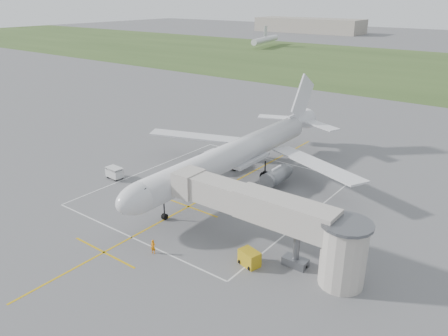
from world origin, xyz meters
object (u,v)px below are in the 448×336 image
Objects in this scene: jet_bridge at (278,219)px; ramp_worker_nose at (153,247)px; baggage_cart at (115,173)px; ramp_worker_wing at (206,172)px; airliner at (236,154)px; gpu_unit at (249,258)px.

jet_bridge is 13.97m from ramp_worker_nose.
ramp_worker_wing is at bearing 42.91° from baggage_cart.
airliner is at bearing 137.81° from jet_bridge.
gpu_unit is (14.09, -17.03, -3.57)m from airliner.
jet_bridge is at bearing -42.19° from airliner.
gpu_unit is at bearing -9.60° from baggage_cart.
jet_bridge is 14.23× the size of ramp_worker_nose.
airliner is 18.64× the size of gpu_unit.
baggage_cart is 1.72× the size of ramp_worker_wing.
jet_bridge is 5.08m from gpu_unit.
ramp_worker_nose reaches higher than ramp_worker_wing.
airliner is at bearing -142.04° from ramp_worker_wing.
baggage_cart reaches higher than ramp_worker_nose.
jet_bridge reaches higher than gpu_unit.
jet_bridge is at bearing -3.98° from baggage_cart.
ramp_worker_nose is at bearing -26.26° from baggage_cart.
airliner is 29.82× the size of ramp_worker_wing.
jet_bridge is at bearing 17.97° from ramp_worker_nose.
jet_bridge is 8.67× the size of baggage_cart.
airliner is 21.22m from jet_bridge.
airliner is 22.39m from gpu_unit.
airliner is at bearing 37.17° from baggage_cart.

